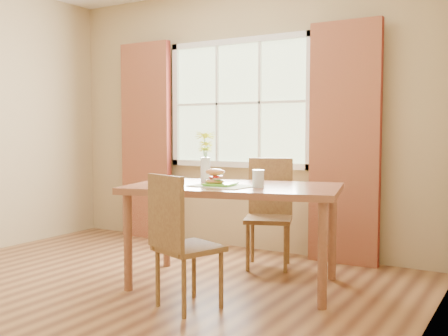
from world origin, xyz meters
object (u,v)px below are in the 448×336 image
object	(u,v)px
chair_near	(179,236)
dining_table	(234,196)
chair_far	(269,207)
croissant_sandwich	(215,177)
flower_vase	(205,152)
water_glass	(258,179)

from	to	relation	value
chair_near	dining_table	bearing A→B (deg)	107.07
dining_table	chair_far	distance (m)	0.72
croissant_sandwich	dining_table	bearing A→B (deg)	61.25
chair_far	dining_table	bearing A→B (deg)	-108.13
chair_far	flower_vase	bearing A→B (deg)	-139.35
croissant_sandwich	flower_vase	distance (m)	0.42
dining_table	flower_vase	xyz separation A→B (m)	(-0.34, 0.13, 0.33)
chair_far	water_glass	size ratio (longest dim) A/B	7.29
chair_near	chair_far	distance (m)	1.39
chair_near	flower_vase	bearing A→B (deg)	130.46
croissant_sandwich	water_glass	size ratio (longest dim) A/B	1.28
croissant_sandwich	water_glass	world-z (taller)	croissant_sandwich
chair_far	croissant_sandwich	size ratio (longest dim) A/B	5.72
flower_vase	chair_far	bearing A→B (deg)	61.20
chair_near	croissant_sandwich	xyz separation A→B (m)	(-0.05, 0.54, 0.36)
flower_vase	croissant_sandwich	bearing A→B (deg)	-46.23
flower_vase	chair_near	bearing A→B (deg)	-68.79
dining_table	croissant_sandwich	world-z (taller)	croissant_sandwich
dining_table	chair_far	xyz separation A→B (m)	(-0.03, 0.70, -0.18)
water_glass	flower_vase	world-z (taller)	flower_vase
chair_far	croissant_sandwich	xyz separation A→B (m)	(-0.05, -0.85, 0.34)
croissant_sandwich	water_glass	bearing A→B (deg)	17.55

